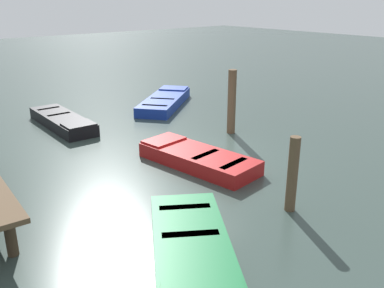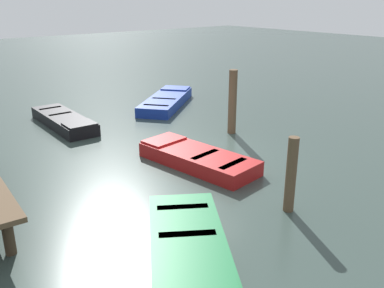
{
  "view_description": "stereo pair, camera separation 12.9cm",
  "coord_description": "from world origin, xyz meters",
  "px_view_note": "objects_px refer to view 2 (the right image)",
  "views": [
    {
      "loc": [
        -8.81,
        7.36,
        4.44
      ],
      "look_at": [
        0.0,
        0.0,
        0.35
      ],
      "focal_mm": 39.12,
      "sensor_mm": 36.0,
      "label": 1
    },
    {
      "loc": [
        -8.89,
        7.27,
        4.44
      ],
      "look_at": [
        0.0,
        0.0,
        0.35
      ],
      "focal_mm": 39.12,
      "sensor_mm": 36.0,
      "label": 2
    }
  ],
  "objects_px": {
    "rowboat_blue": "(166,101)",
    "rowboat_black": "(64,120)",
    "rowboat_green": "(189,252)",
    "rowboat_red": "(197,158)",
    "mooring_piling_near_left": "(232,102)",
    "mooring_piling_far_left": "(291,175)"
  },
  "relations": [
    {
      "from": "rowboat_green",
      "to": "rowboat_blue",
      "type": "bearing_deg",
      "value": 179.28
    },
    {
      "from": "rowboat_blue",
      "to": "mooring_piling_near_left",
      "type": "bearing_deg",
      "value": -134.29
    },
    {
      "from": "rowboat_black",
      "to": "mooring_piling_far_left",
      "type": "bearing_deg",
      "value": 9.57
    },
    {
      "from": "rowboat_blue",
      "to": "rowboat_black",
      "type": "bearing_deg",
      "value": 142.54
    },
    {
      "from": "rowboat_red",
      "to": "mooring_piling_near_left",
      "type": "xyz_separation_m",
      "value": [
        1.47,
        -2.77,
        0.86
      ]
    },
    {
      "from": "rowboat_green",
      "to": "mooring_piling_far_left",
      "type": "xyz_separation_m",
      "value": [
        0.11,
        -2.87,
        0.63
      ]
    },
    {
      "from": "rowboat_blue",
      "to": "rowboat_green",
      "type": "distance_m",
      "value": 11.15
    },
    {
      "from": "rowboat_green",
      "to": "mooring_piling_near_left",
      "type": "relative_size",
      "value": 1.78
    },
    {
      "from": "rowboat_green",
      "to": "rowboat_red",
      "type": "height_order",
      "value": "same"
    },
    {
      "from": "rowboat_blue",
      "to": "rowboat_green",
      "type": "xyz_separation_m",
      "value": [
        -9.26,
        6.22,
        0.0
      ]
    },
    {
      "from": "rowboat_blue",
      "to": "rowboat_green",
      "type": "height_order",
      "value": "same"
    },
    {
      "from": "rowboat_black",
      "to": "rowboat_blue",
      "type": "bearing_deg",
      "value": 92.79
    },
    {
      "from": "rowboat_green",
      "to": "mooring_piling_far_left",
      "type": "height_order",
      "value": "mooring_piling_far_left"
    },
    {
      "from": "rowboat_green",
      "to": "rowboat_red",
      "type": "relative_size",
      "value": 1.07
    },
    {
      "from": "rowboat_blue",
      "to": "rowboat_black",
      "type": "distance_m",
      "value": 4.58
    },
    {
      "from": "rowboat_green",
      "to": "rowboat_red",
      "type": "distance_m",
      "value": 4.5
    },
    {
      "from": "mooring_piling_far_left",
      "to": "rowboat_green",
      "type": "bearing_deg",
      "value": 92.27
    },
    {
      "from": "rowboat_green",
      "to": "mooring_piling_near_left",
      "type": "xyz_separation_m",
      "value": [
        4.84,
        -5.76,
        0.86
      ]
    },
    {
      "from": "mooring_piling_near_left",
      "to": "rowboat_green",
      "type": "bearing_deg",
      "value": 130.01
    },
    {
      "from": "rowboat_green",
      "to": "rowboat_black",
      "type": "distance_m",
      "value": 9.32
    },
    {
      "from": "rowboat_red",
      "to": "rowboat_black",
      "type": "distance_m",
      "value": 5.97
    },
    {
      "from": "rowboat_blue",
      "to": "rowboat_black",
      "type": "relative_size",
      "value": 1.08
    }
  ]
}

